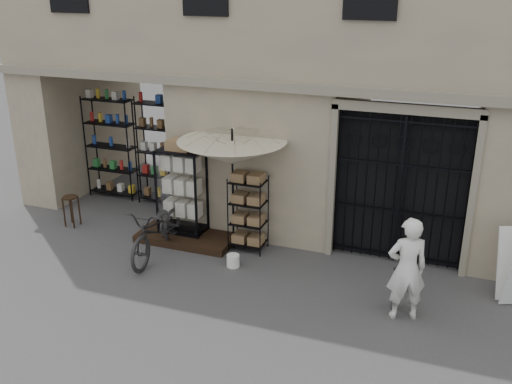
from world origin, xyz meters
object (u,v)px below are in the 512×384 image
at_px(bicycle, 159,255).
at_px(wire_rack, 248,215).
at_px(market_umbrella, 232,146).
at_px(wooden_stool, 72,210).
at_px(display_cabinet, 182,195).
at_px(white_bucket, 233,261).
at_px(steel_bollard, 396,289).
at_px(shopkeeper, 402,317).

bearing_deg(bicycle, wire_rack, 25.63).
distance_m(market_umbrella, bicycle, 2.61).
distance_m(market_umbrella, wooden_stool, 4.15).
bearing_deg(display_cabinet, white_bucket, -52.92).
bearing_deg(market_umbrella, bicycle, -147.12).
distance_m(display_cabinet, wire_rack, 1.48).
height_order(steel_bollard, shopkeeper, steel_bollard).
distance_m(wire_rack, wooden_stool, 4.06).
bearing_deg(steel_bollard, display_cabinet, 164.37).
relative_size(wire_rack, steel_bollard, 2.08).
bearing_deg(display_cabinet, bicycle, -118.73).
distance_m(white_bucket, bicycle, 1.55).
bearing_deg(steel_bollard, bicycle, 175.68).
xyz_separation_m(market_umbrella, shopkeeper, (3.49, -1.36, -2.14)).
bearing_deg(white_bucket, display_cabinet, 150.41).
bearing_deg(wooden_stool, wire_rack, 3.74).
height_order(display_cabinet, wooden_stool, display_cabinet).
bearing_deg(display_cabinet, wire_rack, -25.00).
relative_size(display_cabinet, steel_bollard, 2.60).
distance_m(white_bucket, wooden_stool, 4.07).
bearing_deg(wire_rack, display_cabinet, -174.15).
bearing_deg(wire_rack, wooden_stool, -168.75).
bearing_deg(steel_bollard, wire_rack, 158.18).
relative_size(display_cabinet, white_bucket, 7.86).
height_order(market_umbrella, shopkeeper, market_umbrella).
bearing_deg(white_bucket, market_umbrella, 111.68).
bearing_deg(display_cabinet, market_umbrella, -28.36).
bearing_deg(steel_bollard, white_bucket, 171.90).
xyz_separation_m(wire_rack, market_umbrella, (-0.29, -0.06, 1.39)).
height_order(white_bucket, wooden_stool, wooden_stool).
distance_m(display_cabinet, white_bucket, 1.87).
distance_m(wire_rack, steel_bollard, 3.30).
height_order(market_umbrella, white_bucket, market_umbrella).
relative_size(display_cabinet, wooden_stool, 2.80).
relative_size(wire_rack, wooden_stool, 2.24).
relative_size(wire_rack, market_umbrella, 0.52).
bearing_deg(shopkeeper, steel_bollard, -74.58).
relative_size(white_bucket, bicycle, 0.12).
relative_size(market_umbrella, shopkeeper, 1.72).
relative_size(steel_bollard, shopkeeper, 0.43).
height_order(display_cabinet, steel_bollard, display_cabinet).
distance_m(market_umbrella, steel_bollard, 3.95).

